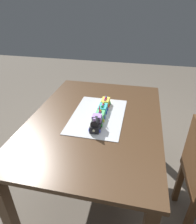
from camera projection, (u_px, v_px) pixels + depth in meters
The scene contains 8 objects.
ground_plane at pixel (96, 182), 1.93m from camera, with size 8.00×8.00×0.00m, color #6B6054.
dining_table at pixel (96, 129), 1.61m from camera, with size 1.40×1.00×0.74m.
cake_board at pixel (98, 115), 1.58m from camera, with size 0.60×0.40×0.00m, color silver.
cake_locomotive at pixel (96, 123), 1.40m from camera, with size 0.14×0.08×0.12m.
cake_car_caboose_mint_green at pixel (100, 116), 1.51m from camera, with size 0.10×0.08×0.07m.
cake_car_gondola_turquoise at pixel (103, 109), 1.61m from camera, with size 0.10×0.08×0.07m.
cake_car_flatbed_lemon at pixel (105, 102), 1.71m from camera, with size 0.10×0.08×0.07m.
birthday_candle at pixel (100, 109), 1.47m from camera, with size 0.01×0.01×0.06m.
Camera 1 is at (-1.29, -0.30, 1.57)m, focal length 32.09 mm.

